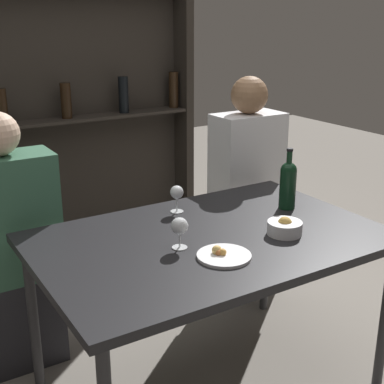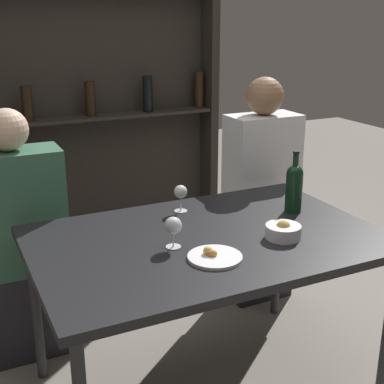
{
  "view_description": "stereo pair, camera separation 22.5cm",
  "coord_description": "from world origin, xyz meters",
  "px_view_note": "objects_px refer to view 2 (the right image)",
  "views": [
    {
      "loc": [
        -1.12,
        -1.68,
        1.6
      ],
      "look_at": [
        0.0,
        0.14,
        0.89
      ],
      "focal_mm": 50.0,
      "sensor_mm": 36.0,
      "label": 1
    },
    {
      "loc": [
        -0.93,
        -1.78,
        1.6
      ],
      "look_at": [
        0.0,
        0.14,
        0.89
      ],
      "focal_mm": 50.0,
      "sensor_mm": 36.0,
      "label": 2
    }
  ],
  "objects_px": {
    "wine_glass_0": "(181,193)",
    "seated_person_right": "(261,198)",
    "snack_bowl": "(283,231)",
    "seated_person_left": "(20,247)",
    "wine_glass_1": "(173,226)",
    "food_plate_0": "(214,256)",
    "wine_bottle": "(294,186)"
  },
  "relations": [
    {
      "from": "wine_bottle",
      "to": "snack_bowl",
      "type": "distance_m",
      "value": 0.33
    },
    {
      "from": "wine_glass_0",
      "to": "seated_person_right",
      "type": "distance_m",
      "value": 0.75
    },
    {
      "from": "seated_person_right",
      "to": "wine_glass_0",
      "type": "bearing_deg",
      "value": -153.8
    },
    {
      "from": "food_plate_0",
      "to": "snack_bowl",
      "type": "xyz_separation_m",
      "value": [
        0.34,
        0.05,
        0.02
      ]
    },
    {
      "from": "seated_person_left",
      "to": "seated_person_right",
      "type": "height_order",
      "value": "seated_person_right"
    },
    {
      "from": "wine_glass_0",
      "to": "seated_person_right",
      "type": "xyz_separation_m",
      "value": [
        0.64,
        0.32,
        -0.22
      ]
    },
    {
      "from": "wine_bottle",
      "to": "seated_person_left",
      "type": "bearing_deg",
      "value": 154.8
    },
    {
      "from": "wine_bottle",
      "to": "seated_person_right",
      "type": "relative_size",
      "value": 0.22
    },
    {
      "from": "wine_glass_0",
      "to": "seated_person_left",
      "type": "bearing_deg",
      "value": 155.27
    },
    {
      "from": "food_plate_0",
      "to": "wine_glass_1",
      "type": "bearing_deg",
      "value": 121.31
    },
    {
      "from": "seated_person_left",
      "to": "food_plate_0",
      "type": "bearing_deg",
      "value": -54.38
    },
    {
      "from": "snack_bowl",
      "to": "seated_person_left",
      "type": "distance_m",
      "value": 1.23
    },
    {
      "from": "wine_glass_1",
      "to": "food_plate_0",
      "type": "relative_size",
      "value": 0.61
    },
    {
      "from": "wine_glass_0",
      "to": "seated_person_left",
      "type": "distance_m",
      "value": 0.8
    },
    {
      "from": "food_plate_0",
      "to": "seated_person_left",
      "type": "height_order",
      "value": "seated_person_left"
    },
    {
      "from": "wine_bottle",
      "to": "snack_bowl",
      "type": "xyz_separation_m",
      "value": [
        -0.22,
        -0.23,
        -0.09
      ]
    },
    {
      "from": "seated_person_right",
      "to": "snack_bowl",
      "type": "bearing_deg",
      "value": -117.12
    },
    {
      "from": "wine_glass_0",
      "to": "food_plate_0",
      "type": "bearing_deg",
      "value": -100.74
    },
    {
      "from": "wine_glass_0",
      "to": "wine_glass_1",
      "type": "distance_m",
      "value": 0.4
    },
    {
      "from": "wine_bottle",
      "to": "snack_bowl",
      "type": "height_order",
      "value": "wine_bottle"
    },
    {
      "from": "seated_person_left",
      "to": "wine_glass_0",
      "type": "bearing_deg",
      "value": -24.73
    },
    {
      "from": "food_plate_0",
      "to": "snack_bowl",
      "type": "relative_size",
      "value": 1.43
    },
    {
      "from": "food_plate_0",
      "to": "snack_bowl",
      "type": "height_order",
      "value": "snack_bowl"
    },
    {
      "from": "snack_bowl",
      "to": "seated_person_right",
      "type": "xyz_separation_m",
      "value": [
        0.4,
        0.77,
        -0.16
      ]
    },
    {
      "from": "wine_glass_0",
      "to": "seated_person_right",
      "type": "height_order",
      "value": "seated_person_right"
    },
    {
      "from": "wine_bottle",
      "to": "seated_person_right",
      "type": "xyz_separation_m",
      "value": [
        0.18,
        0.54,
        -0.25
      ]
    },
    {
      "from": "wine_bottle",
      "to": "wine_glass_0",
      "type": "bearing_deg",
      "value": 154.1
    },
    {
      "from": "wine_glass_1",
      "to": "snack_bowl",
      "type": "height_order",
      "value": "wine_glass_1"
    },
    {
      "from": "wine_bottle",
      "to": "snack_bowl",
      "type": "bearing_deg",
      "value": -132.94
    },
    {
      "from": "wine_glass_1",
      "to": "seated_person_right",
      "type": "xyz_separation_m",
      "value": [
        0.83,
        0.67,
        -0.22
      ]
    },
    {
      "from": "wine_glass_0",
      "to": "wine_glass_1",
      "type": "xyz_separation_m",
      "value": [
        -0.19,
        -0.35,
        -0.0
      ]
    },
    {
      "from": "wine_glass_1",
      "to": "wine_bottle",
      "type": "bearing_deg",
      "value": 10.85
    }
  ]
}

